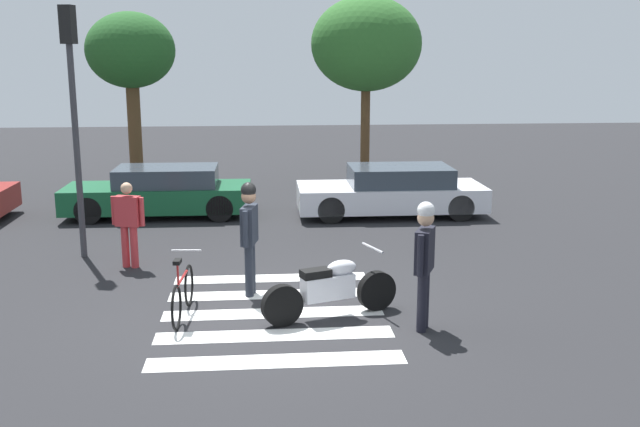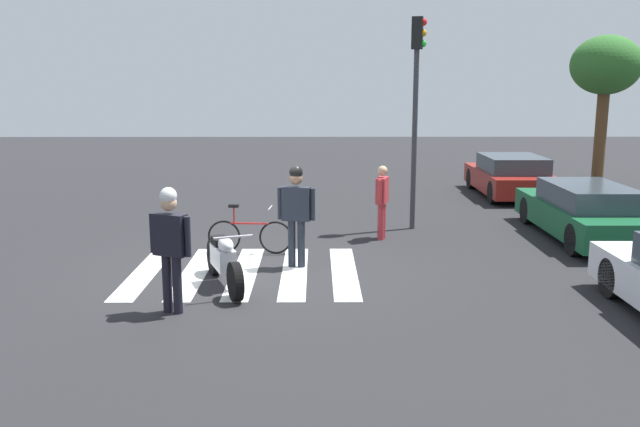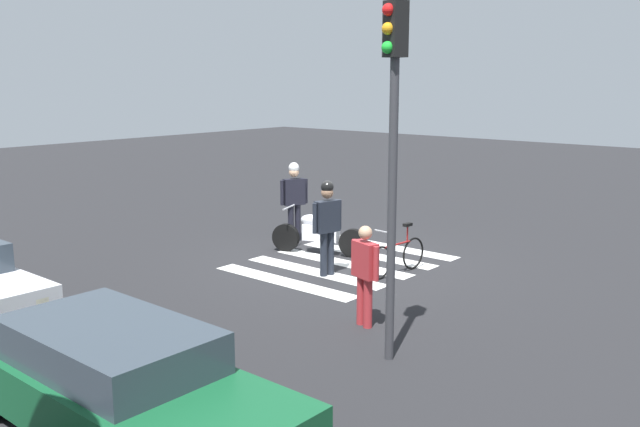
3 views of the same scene
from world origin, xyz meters
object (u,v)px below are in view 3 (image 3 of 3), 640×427
object	(u,v)px
officer_by_motorcycle	(294,195)
traffic_light_pole	(393,129)
police_motorcycle	(319,234)
car_green_compact	(120,383)
leaning_bicycle	(397,256)
officer_on_foot	(327,220)
pedestrian_bystander	(365,270)

from	to	relation	value
officer_by_motorcycle	traffic_light_pole	xyz separation A→B (m)	(-5.80, 4.40, 2.06)
police_motorcycle	car_green_compact	xyz separation A→B (m)	(-3.46, 7.39, 0.14)
traffic_light_pole	leaning_bicycle	bearing A→B (deg)	-57.57
officer_on_foot	leaning_bicycle	bearing A→B (deg)	-136.02
officer_on_foot	pedestrian_bystander	xyz separation A→B (m)	(-2.26, 1.79, -0.21)
officer_on_foot	pedestrian_bystander	world-z (taller)	officer_on_foot
car_green_compact	traffic_light_pole	world-z (taller)	traffic_light_pole
officer_by_motorcycle	pedestrian_bystander	distance (m)	5.95
police_motorcycle	officer_on_foot	bearing A→B (deg)	135.75
police_motorcycle	officer_by_motorcycle	world-z (taller)	officer_by_motorcycle
police_motorcycle	officer_on_foot	size ratio (longest dim) A/B	1.12
police_motorcycle	traffic_light_pole	distance (m)	6.50
police_motorcycle	leaning_bicycle	bearing A→B (deg)	174.56
officer_by_motorcycle	pedestrian_bystander	bearing A→B (deg)	143.13
leaning_bicycle	police_motorcycle	bearing A→B (deg)	-5.44
officer_by_motorcycle	traffic_light_pole	size ratio (longest dim) A/B	0.40
traffic_light_pole	car_green_compact	bearing A→B (deg)	73.70
officer_by_motorcycle	leaning_bicycle	bearing A→B (deg)	167.11
pedestrian_bystander	car_green_compact	distance (m)	4.42
police_motorcycle	officer_by_motorcycle	bearing A→B (deg)	-24.68
officer_on_foot	car_green_compact	size ratio (longest dim) A/B	0.42
police_motorcycle	officer_by_motorcycle	size ratio (longest dim) A/B	1.12
car_green_compact	traffic_light_pole	distance (m)	4.53
leaning_bicycle	car_green_compact	world-z (taller)	car_green_compact
police_motorcycle	officer_on_foot	xyz separation A→B (m)	(-1.22, 1.18, 0.66)
leaning_bicycle	traffic_light_pole	world-z (taller)	traffic_light_pole
police_motorcycle	leaning_bicycle	size ratio (longest dim) A/B	1.24
traffic_light_pole	officer_by_motorcycle	bearing A→B (deg)	-37.22
leaning_bicycle	officer_on_foot	xyz separation A→B (m)	(1.01, 0.97, 0.74)
pedestrian_bystander	traffic_light_pole	xyz separation A→B (m)	(-1.04, 0.83, 2.27)
leaning_bicycle	officer_on_foot	size ratio (longest dim) A/B	0.90
officer_by_motorcycle	car_green_compact	size ratio (longest dim) A/B	0.42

